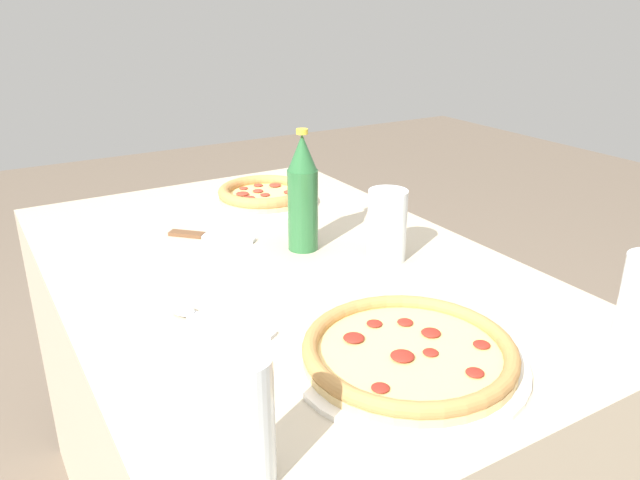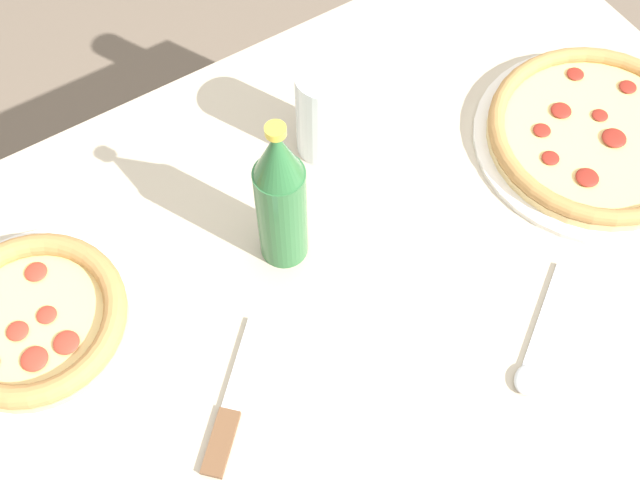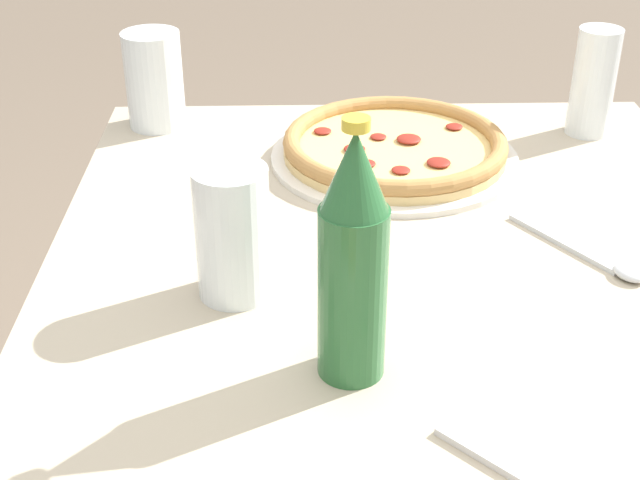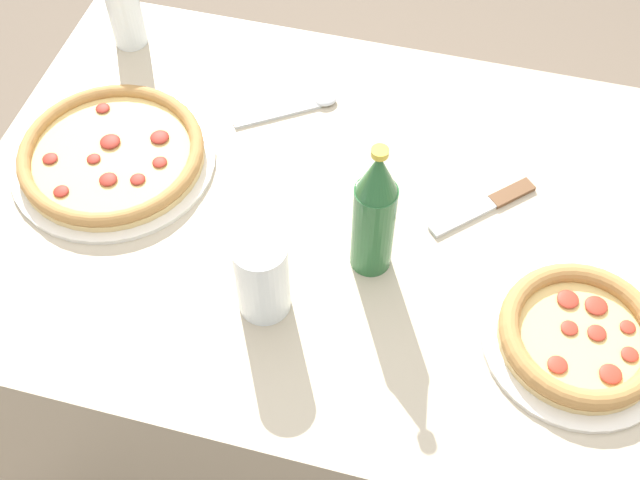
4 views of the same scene
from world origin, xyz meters
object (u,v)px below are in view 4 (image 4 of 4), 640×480
at_px(beer_bottle, 374,213).
at_px(pizza_veggie, 112,155).
at_px(pizza_pepperoni, 580,336).
at_px(glass_orange_juice, 125,11).
at_px(glass_red_wine, 262,279).
at_px(spoon, 299,107).
at_px(knife, 487,205).

bearing_deg(beer_bottle, pizza_veggie, 169.41).
distance_m(pizza_pepperoni, glass_orange_juice, 0.96).
xyz_separation_m(pizza_veggie, glass_red_wine, (0.32, -0.20, 0.05)).
bearing_deg(glass_orange_juice, beer_bottle, -34.60).
height_order(beer_bottle, spoon, beer_bottle).
height_order(beer_bottle, knife, beer_bottle).
bearing_deg(knife, beer_bottle, -136.88).
height_order(glass_red_wine, beer_bottle, beer_bottle).
distance_m(glass_orange_juice, glass_red_wine, 0.63).
bearing_deg(glass_red_wine, pizza_pepperoni, 6.23).
bearing_deg(glass_red_wine, spoon, 98.32).
distance_m(pizza_veggie, knife, 0.61).
bearing_deg(pizza_veggie, pizza_pepperoni, -11.02).
distance_m(glass_orange_juice, beer_bottle, 0.66).
xyz_separation_m(glass_orange_juice, beer_bottle, (0.54, -0.37, 0.05)).
xyz_separation_m(pizza_veggie, spoon, (0.26, 0.19, -0.01)).
xyz_separation_m(beer_bottle, spoon, (-0.19, 0.28, -0.11)).
relative_size(pizza_pepperoni, pizza_veggie, 0.80).
distance_m(pizza_pepperoni, pizza_veggie, 0.78).
xyz_separation_m(pizza_veggie, glass_orange_juice, (-0.09, 0.29, 0.05)).
bearing_deg(beer_bottle, glass_red_wine, -139.42).
xyz_separation_m(pizza_pepperoni, spoon, (-0.50, 0.34, -0.02)).
bearing_deg(pizza_pepperoni, spoon, 145.56).
distance_m(pizza_pepperoni, glass_red_wine, 0.45).
bearing_deg(pizza_pepperoni, glass_red_wine, -173.77).
bearing_deg(knife, glass_orange_juice, 162.11).
relative_size(glass_orange_juice, beer_bottle, 0.62).
height_order(glass_red_wine, knife, glass_red_wine).
bearing_deg(pizza_pepperoni, beer_bottle, 168.35).
distance_m(pizza_veggie, glass_red_wine, 0.38).
relative_size(pizza_veggie, glass_red_wine, 2.37).
distance_m(pizza_pepperoni, beer_bottle, 0.33).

